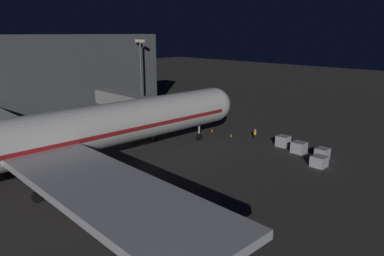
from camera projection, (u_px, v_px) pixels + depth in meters
name	position (u px, v px, depth m)	size (l,w,h in m)	color
ground_plane	(91.00, 171.00, 46.51)	(320.00, 320.00, 0.00)	#383533
airliner_at_gate	(21.00, 144.00, 39.74)	(57.97, 68.98, 17.59)	silver
jet_bridge	(134.00, 103.00, 61.72)	(18.60, 3.40, 7.05)	#9E9E99
apron_floodlight_mast	(141.00, 70.00, 79.98)	(2.90, 0.50, 15.73)	#59595E
baggage_container_near_belt	(283.00, 141.00, 56.34)	(1.80, 1.68, 1.69)	#B7BABF
baggage_container_mid_row	(319.00, 161.00, 47.83)	(1.86, 1.76, 1.43)	#B7BABF
baggage_container_far_row	(322.00, 154.00, 50.70)	(1.56, 1.82, 1.57)	#B7BABF
baggage_container_spare	(299.00, 147.00, 53.35)	(1.89, 1.78, 1.63)	#B7BABF
ground_crew_near_nose_gear	(255.00, 134.00, 59.93)	(0.40, 0.40, 1.81)	black
traffic_cone_nose_port	(231.00, 135.00, 61.76)	(0.36, 0.36, 0.55)	orange
traffic_cone_nose_starboard	(212.00, 130.00, 64.82)	(0.36, 0.36, 0.55)	orange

